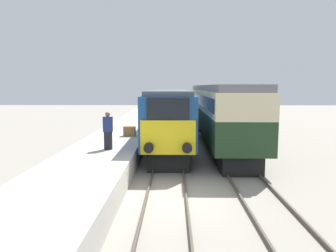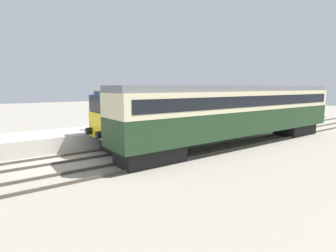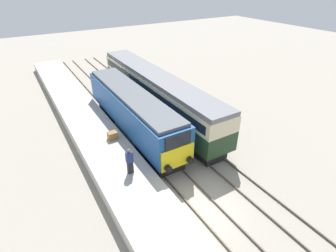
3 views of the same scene
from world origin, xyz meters
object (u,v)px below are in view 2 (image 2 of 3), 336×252
at_px(locomotive, 186,113).
at_px(person_on_platform, 96,117).
at_px(luggage_crate, 151,122).
at_px(passenger_carriage, 241,110).

bearing_deg(locomotive, person_on_platform, -116.20).
xyz_separation_m(person_on_platform, luggage_crate, (0.45, 4.35, -0.62)).
bearing_deg(passenger_carriage, person_on_platform, -128.29).
bearing_deg(luggage_crate, passenger_carriage, 31.83).
height_order(locomotive, luggage_crate, locomotive).
bearing_deg(person_on_platform, luggage_crate, 84.16).
distance_m(passenger_carriage, luggage_crate, 7.01).
relative_size(locomotive, passenger_carriage, 0.75).
relative_size(passenger_carriage, luggage_crate, 27.43).
xyz_separation_m(locomotive, person_on_platform, (-2.91, -5.92, -0.20)).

